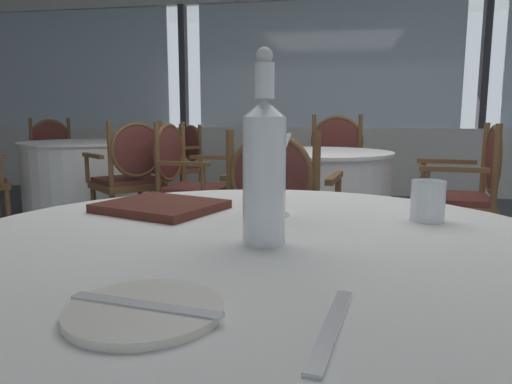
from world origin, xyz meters
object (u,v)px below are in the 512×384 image
Objects in this scene: dining_chair_1_1 at (185,177)px; dining_chair_2_1 at (131,172)px; water_bottle at (264,167)px; dining_chair_1_0 at (334,164)px; dining_chair_2_3 at (55,156)px; dining_chair_2_2 at (181,160)px; dining_chair_1_2 at (278,208)px; wine_glass at (276,157)px; side_plate at (145,310)px; menu_book at (161,206)px; water_tumbler at (428,201)px; dining_chair_1_3 at (467,187)px.

dining_chair_2_1 is at bearing 172.40° from dining_chair_1_1.
water_bottle is 3.27m from dining_chair_1_0.
dining_chair_1_0 is at bearing 88.55° from water_bottle.
dining_chair_2_2 is at bearing 44.70° from dining_chair_2_3.
dining_chair_2_3 is (-1.52, 1.34, -0.01)m from dining_chair_2_1.
wine_glass is at bearing -165.71° from dining_chair_1_2.
dining_chair_1_1 is at bearing 61.74° from dining_chair_2_2.
side_plate is at bearing -64.99° from dining_chair_1_1.
dining_chair_1_0 is 1.04× the size of dining_chair_2_3.
dining_chair_2_2 reaches higher than menu_book.
wine_glass is at bearing 5.43° from dining_chair_1_0.
water_tumbler is at bearing 11.71° from dining_chair_1_0.
wine_glass is 0.19× the size of dining_chair_1_0.
water_tumbler is at bearing 36.92° from water_bottle.
dining_chair_1_0 is 1.11× the size of dining_chair_2_2.
dining_chair_1_3 is (0.89, 2.19, -0.34)m from water_bottle.
menu_book is at bearing 65.88° from dining_chair_1_3.
water_tumbler is at bearing -52.32° from dining_chair_1_1.
menu_book is at bearing -12.32° from dining_chair_2_3.
dining_chair_2_3 is (-2.97, 3.90, -0.34)m from water_bottle.
wine_glass is at bearing 72.39° from dining_chair_1_3.
wine_glass is 4.71m from dining_chair_2_3.
dining_chair_2_2 is (-1.54, 3.98, -0.36)m from water_bottle.
dining_chair_1_3 reaches higher than dining_chair_1_2.
dining_chair_1_3 is (0.91, 1.96, -0.33)m from wine_glass.
dining_chair_1_3 is at bearing 68.82° from side_plate.
dining_chair_2_3 reaches higher than wine_glass.
menu_book reaches higher than side_plate.
dining_chair_2_3 is at bearing 145.88° from menu_book.
dining_chair_1_3 is 0.98× the size of dining_chair_2_3.
dining_chair_2_3 is (-3.29, 3.66, -0.25)m from water_tumbler.
menu_book is at bearing 109.76° from side_plate.
dining_chair_2_2 reaches higher than side_plate.
water_bottle is at bearing -20.77° from menu_book.
dining_chair_2_3 reaches higher than side_plate.
dining_chair_2_1 is at bearing 127.36° from water_tumbler.
water_bottle is 1.80× the size of wine_glass.
menu_book is at bearing -179.68° from dining_chair_1_2.
side_plate is at bearing -170.45° from dining_chair_1_2.
side_plate is 0.61m from menu_book.
dining_chair_2_1 is 0.98× the size of dining_chair_2_3.
dining_chair_1_0 is at bearing 102.52° from menu_book.
dining_chair_1_1 is at bearing -153.40° from dining_chair_2_1.
dining_chair_1_1 is (-1.29, 2.19, -0.25)m from water_tumbler.
side_plate is 0.70m from water_tumbler.
dining_chair_1_1 reaches higher than side_plate.
side_plate is at bearing -97.27° from wine_glass.
dining_chair_2_1 is at bearing -1.59° from dining_chair_1_3.
dining_chair_1_1 is 2.48m from dining_chair_2_3.
dining_chair_2_3 is at bearing 124.31° from side_plate.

